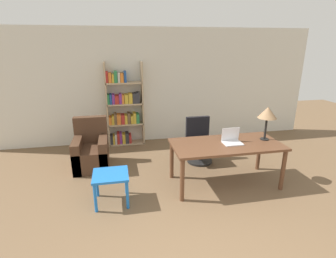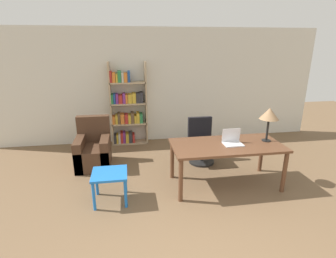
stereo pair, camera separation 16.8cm
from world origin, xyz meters
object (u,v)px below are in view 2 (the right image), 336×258
object	(u,v)px
laptop	(232,141)
armchair	(94,151)
table_lamp	(269,114)
side_table_blue	(110,178)
desk	(227,149)
office_chair	(201,142)
bookshelf	(127,109)

from	to	relation	value
laptop	armchair	size ratio (longest dim) A/B	0.33
laptop	table_lamp	distance (m)	0.76
side_table_blue	desk	bearing A→B (deg)	6.05
table_lamp	laptop	bearing A→B (deg)	-175.72
desk	table_lamp	bearing A→B (deg)	3.83
laptop	office_chair	bearing A→B (deg)	103.41
laptop	table_lamp	world-z (taller)	table_lamp
armchair	bookshelf	distance (m)	1.43
laptop	bookshelf	world-z (taller)	bookshelf
table_lamp	office_chair	xyz separation A→B (m)	(-0.87, 0.94, -0.80)
bookshelf	table_lamp	bearing A→B (deg)	-43.51
bookshelf	laptop	bearing A→B (deg)	-53.04
desk	laptop	size ratio (longest dim) A/B	5.90
laptop	table_lamp	bearing A→B (deg)	4.28
side_table_blue	bookshelf	size ratio (longest dim) A/B	0.27
desk	bookshelf	xyz separation A→B (m)	(-1.62, 2.27, 0.20)
desk	office_chair	world-z (taller)	office_chair
armchair	bookshelf	xyz separation A→B (m)	(0.69, 1.12, 0.56)
laptop	armchair	distance (m)	2.70
desk	bookshelf	distance (m)	2.79
desk	laptop	xyz separation A→B (m)	(0.09, 0.00, 0.14)
table_lamp	office_chair	distance (m)	1.51
armchair	bookshelf	size ratio (longest dim) A/B	0.49
table_lamp	side_table_blue	distance (m)	2.77
office_chair	laptop	bearing A→B (deg)	-76.59
armchair	desk	bearing A→B (deg)	-26.49
desk	table_lamp	distance (m)	0.91
office_chair	bookshelf	world-z (taller)	bookshelf
laptop	office_chair	distance (m)	1.09
desk	armchair	distance (m)	2.60
office_chair	armchair	distance (m)	2.17
laptop	bookshelf	xyz separation A→B (m)	(-1.71, 2.27, 0.06)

